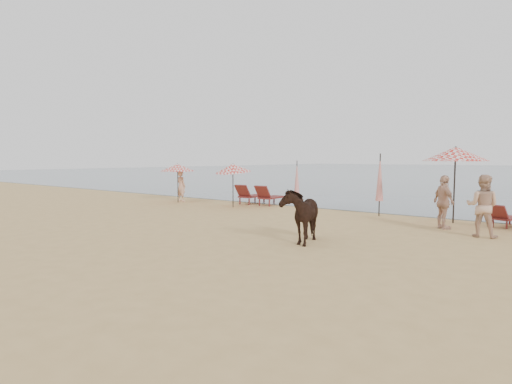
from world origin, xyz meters
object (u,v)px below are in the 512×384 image
(umbrella_open_left_a, at_px, (178,168))
(beachgoer_left, at_px, (181,186))
(umbrella_open_right, at_px, (455,154))
(umbrella_closed_right, at_px, (380,178))
(beachgoer_right_b, at_px, (444,202))
(umbrella_closed_left, at_px, (297,178))
(cow, at_px, (301,215))
(lounger_cluster_left, at_px, (259,195))
(umbrella_open_left_b, at_px, (233,168))
(beachgoer_right_a, at_px, (482,206))

(umbrella_open_left_a, bearing_deg, beachgoer_left, 98.14)
(umbrella_open_right, relative_size, umbrella_closed_right, 1.09)
(beachgoer_right_b, bearing_deg, beachgoer_left, 40.54)
(umbrella_closed_right, bearing_deg, umbrella_closed_left, 163.93)
(umbrella_closed_right, bearing_deg, umbrella_open_left_a, -171.89)
(umbrella_closed_left, xyz_separation_m, cow, (5.32, -8.04, -0.61))
(lounger_cluster_left, distance_m, beachgoer_left, 4.61)
(umbrella_open_right, bearing_deg, cow, -93.95)
(umbrella_open_left_b, xyz_separation_m, umbrella_closed_left, (1.86, 2.78, -0.51))
(lounger_cluster_left, bearing_deg, cow, -49.12)
(umbrella_open_right, bearing_deg, beachgoer_right_b, -70.48)
(lounger_cluster_left, distance_m, beachgoer_right_b, 9.71)
(cow, bearing_deg, lounger_cluster_left, 114.23)
(umbrella_closed_right, height_order, beachgoer_left, umbrella_closed_right)
(umbrella_open_left_a, bearing_deg, umbrella_open_right, -19.12)
(umbrella_open_left_b, height_order, beachgoer_right_b, umbrella_open_left_b)
(beachgoer_right_a, bearing_deg, umbrella_open_left_b, -8.30)
(umbrella_open_left_b, bearing_deg, beachgoer_right_b, 22.25)
(cow, bearing_deg, umbrella_closed_left, 102.99)
(umbrella_open_left_a, relative_size, beachgoer_right_b, 1.15)
(umbrella_open_left_b, distance_m, beachgoer_right_b, 9.78)
(umbrella_open_right, relative_size, beachgoer_left, 1.67)
(umbrella_open_left_b, distance_m, umbrella_closed_left, 3.38)
(umbrella_open_left_a, height_order, umbrella_open_left_b, umbrella_open_left_b)
(cow, bearing_deg, beachgoer_right_b, 41.90)
(umbrella_closed_left, xyz_separation_m, umbrella_closed_right, (4.92, -1.42, 0.19))
(umbrella_open_right, xyz_separation_m, umbrella_closed_left, (-7.79, 1.55, -1.13))
(beachgoer_right_b, bearing_deg, umbrella_open_left_b, 41.52)
(umbrella_open_right, xyz_separation_m, beachgoer_right_b, (0.07, -1.62, -1.61))
(umbrella_open_left_a, distance_m, cow, 12.15)
(umbrella_open_left_b, xyz_separation_m, umbrella_open_right, (9.65, 1.23, 0.62))
(beachgoer_right_a, bearing_deg, lounger_cluster_left, -17.25)
(umbrella_closed_left, bearing_deg, umbrella_open_left_a, -152.64)
(umbrella_open_right, relative_size, beachgoer_right_a, 1.49)
(umbrella_closed_left, xyz_separation_m, beachgoer_right_a, (9.18, -4.00, -0.44))
(umbrella_open_left_b, relative_size, umbrella_closed_right, 0.85)
(umbrella_open_left_a, xyz_separation_m, umbrella_closed_left, (5.65, 2.92, -0.48))
(cow, height_order, beachgoer_left, beachgoer_left)
(beachgoer_left, bearing_deg, umbrella_closed_left, -156.51)
(lounger_cluster_left, height_order, beachgoer_right_a, beachgoer_right_a)
(umbrella_open_right, bearing_deg, beachgoer_right_a, -43.59)
(umbrella_open_right, distance_m, umbrella_closed_left, 8.03)
(umbrella_closed_left, distance_m, beachgoer_right_b, 8.49)
(beachgoer_left, bearing_deg, beachgoer_right_a, 175.84)
(lounger_cluster_left, height_order, umbrella_closed_left, umbrella_closed_left)
(cow, bearing_deg, beachgoer_left, 132.91)
(umbrella_closed_left, relative_size, beachgoer_right_b, 1.24)
(umbrella_open_left_b, relative_size, umbrella_open_right, 0.78)
(cow, distance_m, beachgoer_right_b, 5.50)
(umbrella_open_left_a, xyz_separation_m, umbrella_open_right, (13.44, 1.37, 0.65))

